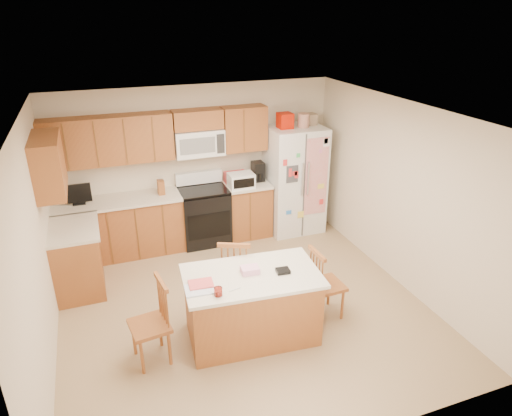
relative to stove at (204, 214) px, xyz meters
name	(u,v)px	position (x,y,z in m)	size (l,w,h in m)	color
ground	(242,305)	(0.00, -1.94, -0.47)	(4.50, 4.50, 0.00)	#A07E54
room_shell	(241,204)	(0.00, -1.94, 0.97)	(4.60, 4.60, 2.52)	beige
cabinetry	(141,201)	(-0.98, -0.15, 0.44)	(3.36, 1.56, 2.15)	#985A28
stove	(204,214)	(0.00, 0.00, 0.00)	(0.76, 0.65, 1.13)	black
refrigerator	(294,178)	(1.57, -0.06, 0.45)	(0.90, 0.79, 2.04)	white
island	(252,305)	(-0.08, -2.52, -0.05)	(1.59, 1.02, 0.92)	#985A28
windsor_chair_left	(152,324)	(-1.22, -2.53, -0.02)	(0.45, 0.47, 0.97)	#985A28
windsor_chair_back	(236,274)	(-0.06, -1.88, -0.01)	(0.55, 0.54, 0.98)	#985A28
windsor_chair_right	(325,285)	(0.90, -2.47, -0.03)	(0.40, 0.41, 0.93)	#985A28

